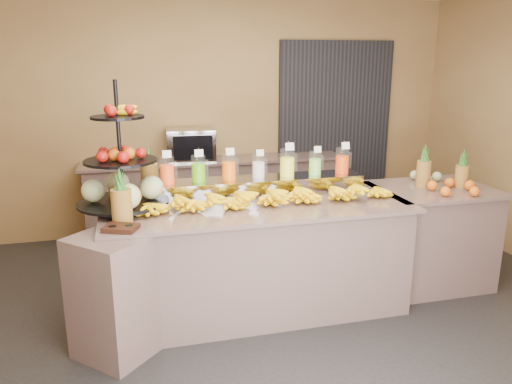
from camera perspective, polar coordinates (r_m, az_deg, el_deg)
name	(u,v)px	position (r m, az deg, el deg)	size (l,w,h in m)	color
ground	(267,324)	(4.18, 1.24, -14.85)	(6.00, 6.00, 0.00)	black
room_envelope	(264,83)	(4.44, 0.92, 12.36)	(6.04, 5.02, 2.82)	brown
buffet_counter	(245,260)	(4.17, -1.25, -7.77)	(2.75, 1.25, 0.93)	gray
right_counter	(429,235)	(5.00, 19.12, -4.68)	(1.08, 0.88, 0.93)	gray
back_ledge	(216,197)	(6.04, -4.57, -0.54)	(3.10, 0.55, 0.93)	gray
pitcher_tray	(258,186)	(4.34, 0.28, 0.66)	(1.85, 0.30, 0.15)	gray
juice_pitcher_orange_a	(167,172)	(4.17, -10.13, 2.32)	(0.12, 0.13, 0.30)	silver
juice_pitcher_green	(198,170)	(4.20, -6.59, 2.51)	(0.12, 0.13, 0.29)	silver
juice_pitcher_orange_b	(229,168)	(4.24, -3.11, 2.72)	(0.12, 0.13, 0.29)	silver
juice_pitcher_milk	(258,168)	(4.30, 0.29, 2.79)	(0.11, 0.11, 0.27)	silver
juice_pitcher_lemon	(287,164)	(4.37, 3.59, 3.19)	(0.13, 0.14, 0.32)	silver
juice_pitcher_lime	(315,164)	(4.46, 6.76, 3.16)	(0.11, 0.12, 0.27)	silver
juice_pitcher_orange_c	(342,162)	(4.56, 9.82, 3.41)	(0.12, 0.13, 0.30)	silver
banana_heap	(270,194)	(4.05, 1.67, -0.25)	(2.17, 0.20, 0.18)	yellow
fruit_stand	(129,178)	(4.01, -14.35, 1.59)	(0.79, 0.79, 1.00)	black
condiment_caddy	(121,228)	(3.58, -15.19, -4.00)	(0.22, 0.17, 0.03)	black
pineapple_left_a	(121,202)	(3.70, -15.13, -1.15)	(0.15, 0.15, 0.41)	brown
pineapple_left_b	(150,177)	(4.39, -12.06, 1.72)	(0.15, 0.15, 0.44)	brown
right_fruit_pile	(447,181)	(4.82, 20.98, 1.14)	(0.46, 0.44, 0.24)	brown
oven_warmer	(191,145)	(5.86, -7.47, 5.38)	(0.55, 0.39, 0.37)	gray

